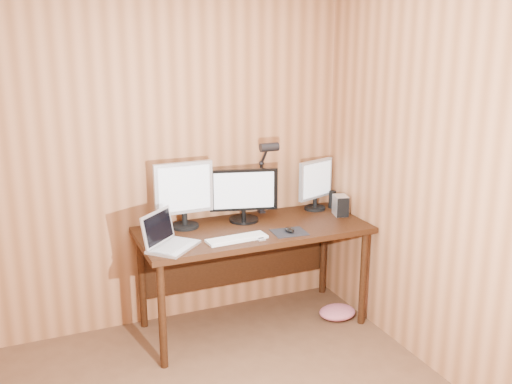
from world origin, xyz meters
TOP-DOWN VIEW (x-y plane):
  - room_shell at (0.00, 0.00)m, footprint 4.00×4.00m
  - desk at (0.93, 1.70)m, footprint 1.60×0.70m
  - monitor_center at (0.93, 1.79)m, footprint 0.48×0.21m
  - monitor_left at (0.49, 1.82)m, footprint 0.41×0.20m
  - monitor_right at (1.54, 1.84)m, footprint 0.33×0.16m
  - laptop at (0.28, 1.49)m, footprint 0.40×0.40m
  - keyboard at (0.73, 1.44)m, footprint 0.41×0.15m
  - mousepad at (1.12, 1.43)m, footprint 0.24×0.20m
  - mouse at (1.12, 1.43)m, footprint 0.08×0.11m
  - hard_drive at (1.64, 1.64)m, footprint 0.12×0.16m
  - phone at (0.88, 1.40)m, footprint 0.05×0.10m
  - speaker at (1.68, 1.83)m, footprint 0.06×0.06m
  - desk_lamp at (1.13, 1.86)m, footprint 0.14×0.20m
  - fabric_pile at (1.55, 1.48)m, footprint 0.32×0.27m

SIDE VIEW (x-z plane):
  - fabric_pile at x=1.55m, z-range 0.00..0.09m
  - desk at x=0.93m, z-range 0.25..1.00m
  - mousepad at x=1.12m, z-range 0.75..0.75m
  - phone at x=0.88m, z-range 0.75..0.76m
  - keyboard at x=0.73m, z-range 0.75..0.77m
  - mouse at x=1.12m, z-range 0.75..0.79m
  - laptop at x=0.28m, z-range 0.69..0.92m
  - speaker at x=1.68m, z-range 0.75..0.88m
  - hard_drive at x=1.64m, z-range 0.75..0.90m
  - monitor_center at x=0.93m, z-range 0.76..1.14m
  - monitor_right at x=1.54m, z-range 0.76..1.15m
  - monitor_left at x=0.49m, z-range 0.77..1.23m
  - desk_lamp at x=1.13m, z-range 0.82..1.42m
  - room_shell at x=0.00m, z-range -0.75..3.25m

